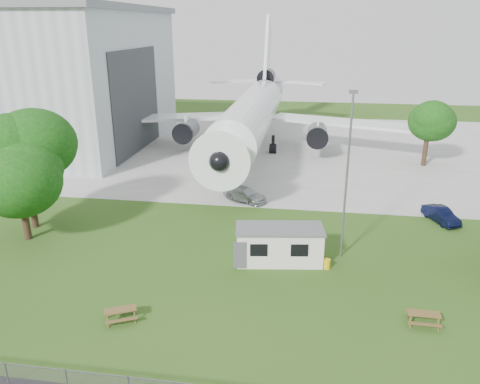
# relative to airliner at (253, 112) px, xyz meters

# --- Properties ---
(ground) EXTENTS (160.00, 160.00, 0.00)m
(ground) POSITION_rel_airliner_xyz_m (2.00, -35.86, -5.27)
(ground) COLOR #3C6020
(concrete_apron) EXTENTS (120.00, 46.00, 0.03)m
(concrete_apron) POSITION_rel_airliner_xyz_m (2.00, 2.14, -5.25)
(concrete_apron) COLOR #B7B7B2
(concrete_apron) RESTS_ON ground
(airliner) EXTENTS (46.36, 47.73, 17.69)m
(airliner) POSITION_rel_airliner_xyz_m (0.00, 0.00, 0.00)
(airliner) COLOR white
(airliner) RESTS_ON ground
(site_cabin) EXTENTS (6.90, 3.52, 2.62)m
(site_cabin) POSITION_rel_airliner_xyz_m (5.76, -31.04, -3.96)
(site_cabin) COLOR silver
(site_cabin) RESTS_ON ground
(picnic_west) EXTENTS (2.27, 2.12, 0.76)m
(picnic_west) POSITION_rel_airliner_xyz_m (-2.74, -39.64, -5.27)
(picnic_west) COLOR brown
(picnic_west) RESTS_ON ground
(picnic_east) EXTENTS (1.84, 1.55, 0.76)m
(picnic_east) POSITION_rel_airliner_xyz_m (14.40, -37.43, -5.27)
(picnic_east) COLOR brown
(picnic_east) RESTS_ON ground
(lamp_mast) EXTENTS (0.16, 0.16, 12.00)m
(lamp_mast) POSITION_rel_airliner_xyz_m (10.20, -29.66, 0.73)
(lamp_mast) COLOR slate
(lamp_mast) RESTS_ON ground
(tree_west_big) EXTENTS (7.42, 7.42, 10.63)m
(tree_west_big) POSITION_rel_airliner_xyz_m (-15.06, -27.99, 1.63)
(tree_west_big) COLOR #382619
(tree_west_big) RESTS_ON ground
(tree_west_small) EXTENTS (6.44, 6.44, 8.42)m
(tree_west_small) POSITION_rel_airliner_xyz_m (-14.31, -30.27, -0.08)
(tree_west_small) COLOR #382619
(tree_west_small) RESTS_ON ground
(tree_far_apron) EXTENTS (5.61, 5.61, 8.31)m
(tree_far_apron) POSITION_rel_airliner_xyz_m (21.34, -4.15, 0.21)
(tree_far_apron) COLOR #382619
(tree_far_apron) RESTS_ON ground
(car_ne_sedan) EXTENTS (2.76, 4.12, 1.28)m
(car_ne_sedan) POSITION_rel_airliner_xyz_m (19.08, -21.84, -4.63)
(car_ne_sedan) COLOR black
(car_ne_sedan) RESTS_ON ground
(car_apron_van) EXTENTS (4.85, 3.85, 1.32)m
(car_apron_van) POSITION_rel_airliner_xyz_m (1.62, -19.25, -4.61)
(car_apron_van) COLOR #AAADB1
(car_apron_van) RESTS_ON ground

